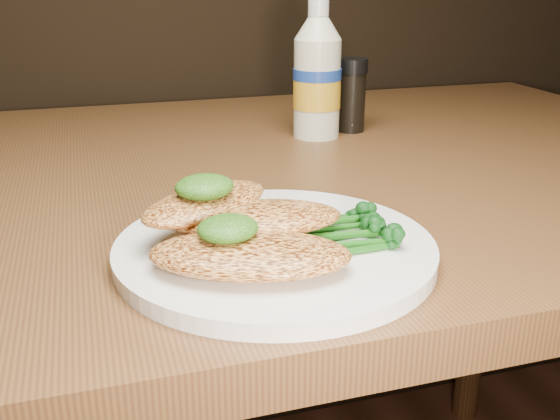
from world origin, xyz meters
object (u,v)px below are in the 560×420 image
object	(u,v)px
dining_table	(286,415)
mayo_bottle	(317,69)
plate	(275,249)
pepper_grinder	(352,95)

from	to	relation	value
dining_table	mayo_bottle	distance (m)	0.48
dining_table	plate	size ratio (longest dim) A/B	4.68
plate	dining_table	bearing A→B (deg)	70.38
pepper_grinder	plate	bearing A→B (deg)	-120.77
plate	pepper_grinder	distance (m)	0.44
plate	mayo_bottle	xyz separation A→B (m)	(0.17, 0.36, 0.08)
dining_table	pepper_grinder	bearing A→B (deg)	41.02
plate	mayo_bottle	world-z (taller)	mayo_bottle
mayo_bottle	plate	bearing A→B (deg)	-114.74
dining_table	pepper_grinder	size ratio (longest dim) A/B	11.89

